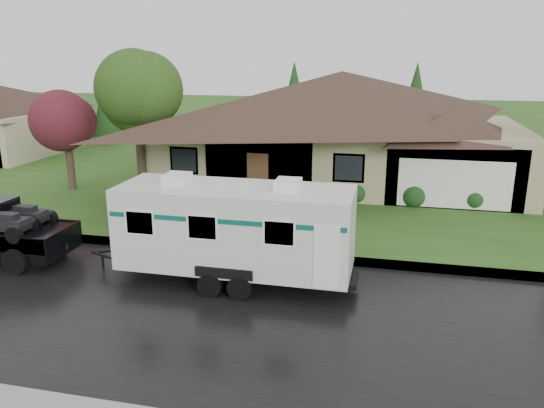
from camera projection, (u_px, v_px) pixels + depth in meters
The scene contains 9 objects.
ground at pixel (224, 281), 16.01m from camera, with size 140.00×140.00×0.00m, color #2D5119.
road at pixel (201, 311), 14.14m from camera, with size 140.00×8.00×0.01m, color black.
curb at pixel (244, 252), 18.10m from camera, with size 140.00×0.50×0.15m, color gray.
lawn at pixel (305, 173), 30.06m from camera, with size 140.00×26.00×0.15m, color #2D5119.
house_main at pixel (346, 114), 27.51m from camera, with size 19.44×10.80×6.90m.
tree_left_green at pixel (137, 94), 24.55m from camera, with size 4.05×4.05×6.71m.
tree_red at pixel (66, 120), 25.34m from camera, with size 2.97×2.97×4.91m.
shrub_row at pixel (328, 189), 24.12m from camera, with size 13.60×1.00×1.00m.
travel_trailer at pixel (235, 227), 15.51m from camera, with size 7.22×2.54×3.24m.
Camera 1 is at (4.71, -14.07, 6.62)m, focal length 35.00 mm.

